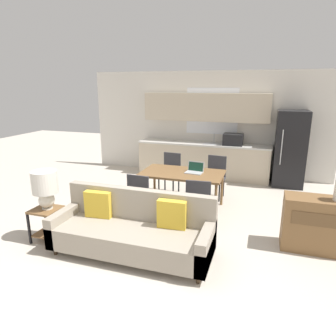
{
  "coord_description": "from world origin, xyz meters",
  "views": [
    {
      "loc": [
        1.5,
        -3.25,
        2.32
      ],
      "look_at": [
        -0.05,
        1.5,
        0.95
      ],
      "focal_mm": 32.0,
      "sensor_mm": 36.0,
      "label": 1
    }
  ],
  "objects_px": {
    "refrigerator": "(290,149)",
    "dining_chair_far_right": "(215,175)",
    "dining_table": "(182,175)",
    "dining_chair_far_left": "(170,171)",
    "dining_chair_near_right": "(199,202)",
    "side_table": "(47,219)",
    "table_lamp": "(45,186)",
    "dining_chair_near_left": "(141,196)",
    "credenza": "(319,225)",
    "laptop": "(195,170)",
    "couch": "(133,230)"
  },
  "relations": [
    {
      "from": "side_table",
      "to": "credenza",
      "type": "xyz_separation_m",
      "value": [
        3.92,
        0.97,
        0.06
      ]
    },
    {
      "from": "dining_chair_far_left",
      "to": "dining_chair_near_right",
      "type": "bearing_deg",
      "value": -53.12
    },
    {
      "from": "side_table",
      "to": "credenza",
      "type": "bearing_deg",
      "value": 13.86
    },
    {
      "from": "refrigerator",
      "to": "dining_chair_far_right",
      "type": "relative_size",
      "value": 2.01
    },
    {
      "from": "dining_chair_near_right",
      "to": "dining_chair_far_left",
      "type": "bearing_deg",
      "value": -62.75
    },
    {
      "from": "side_table",
      "to": "refrigerator",
      "type": "bearing_deg",
      "value": 47.72
    },
    {
      "from": "dining_chair_far_right",
      "to": "laptop",
      "type": "distance_m",
      "value": 0.84
    },
    {
      "from": "refrigerator",
      "to": "couch",
      "type": "distance_m",
      "value": 4.59
    },
    {
      "from": "table_lamp",
      "to": "dining_chair_near_left",
      "type": "bearing_deg",
      "value": 42.94
    },
    {
      "from": "dining_table",
      "to": "side_table",
      "type": "distance_m",
      "value": 2.51
    },
    {
      "from": "table_lamp",
      "to": "dining_chair_far_right",
      "type": "distance_m",
      "value": 3.43
    },
    {
      "from": "dining_table",
      "to": "dining_chair_near_left",
      "type": "xyz_separation_m",
      "value": [
        -0.5,
        -0.83,
        -0.18
      ]
    },
    {
      "from": "dining_chair_near_left",
      "to": "laptop",
      "type": "height_order",
      "value": "laptop"
    },
    {
      "from": "table_lamp",
      "to": "dining_chair_far_left",
      "type": "distance_m",
      "value": 2.9
    },
    {
      "from": "side_table",
      "to": "dining_chair_near_right",
      "type": "xyz_separation_m",
      "value": [
        2.14,
        1.08,
        0.14
      ]
    },
    {
      "from": "side_table",
      "to": "dining_chair_far_right",
      "type": "relative_size",
      "value": 0.58
    },
    {
      "from": "laptop",
      "to": "refrigerator",
      "type": "bearing_deg",
      "value": 54.83
    },
    {
      "from": "dining_chair_far_right",
      "to": "dining_chair_far_left",
      "type": "bearing_deg",
      "value": -172.37
    },
    {
      "from": "dining_table",
      "to": "dining_chair_far_left",
      "type": "xyz_separation_m",
      "value": [
        -0.49,
        0.78,
        -0.18
      ]
    },
    {
      "from": "table_lamp",
      "to": "dining_chair_near_left",
      "type": "xyz_separation_m",
      "value": [
        1.11,
        1.03,
        -0.39
      ]
    },
    {
      "from": "couch",
      "to": "dining_chair_far_left",
      "type": "relative_size",
      "value": 2.57
    },
    {
      "from": "refrigerator",
      "to": "table_lamp",
      "type": "relative_size",
      "value": 3.0
    },
    {
      "from": "dining_table",
      "to": "couch",
      "type": "relative_size",
      "value": 0.69
    },
    {
      "from": "dining_table",
      "to": "dining_chair_far_right",
      "type": "xyz_separation_m",
      "value": [
        0.51,
        0.81,
        -0.18
      ]
    },
    {
      "from": "dining_chair_near_left",
      "to": "dining_chair_far_left",
      "type": "bearing_deg",
      "value": -86.76
    },
    {
      "from": "dining_chair_far_left",
      "to": "credenza",
      "type": "bearing_deg",
      "value": -26.71
    },
    {
      "from": "refrigerator",
      "to": "laptop",
      "type": "xyz_separation_m",
      "value": [
        -1.81,
        -2.08,
        -0.12
      ]
    },
    {
      "from": "table_lamp",
      "to": "dining_chair_near_right",
      "type": "distance_m",
      "value": 2.4
    },
    {
      "from": "couch",
      "to": "dining_chair_near_right",
      "type": "xyz_separation_m",
      "value": [
        0.73,
        1.0,
        0.15
      ]
    },
    {
      "from": "dining_chair_far_right",
      "to": "dining_chair_near_right",
      "type": "relative_size",
      "value": 1.0
    },
    {
      "from": "couch",
      "to": "dining_chair_near_left",
      "type": "distance_m",
      "value": 1.02
    },
    {
      "from": "dining_chair_far_right",
      "to": "laptop",
      "type": "xyz_separation_m",
      "value": [
        -0.28,
        -0.73,
        0.29
      ]
    },
    {
      "from": "dining_chair_far_left",
      "to": "table_lamp",
      "type": "bearing_deg",
      "value": -108.31
    },
    {
      "from": "refrigerator",
      "to": "laptop",
      "type": "height_order",
      "value": "refrigerator"
    },
    {
      "from": "dining_chair_near_right",
      "to": "refrigerator",
      "type": "bearing_deg",
      "value": -122.32
    },
    {
      "from": "dining_table",
      "to": "dining_chair_near_right",
      "type": "distance_m",
      "value": 0.96
    },
    {
      "from": "dining_chair_near_right",
      "to": "dining_table",
      "type": "bearing_deg",
      "value": -62.69
    },
    {
      "from": "dining_table",
      "to": "dining_chair_near_left",
      "type": "height_order",
      "value": "dining_chair_near_left"
    },
    {
      "from": "side_table",
      "to": "dining_chair_far_left",
      "type": "distance_m",
      "value": 2.9
    },
    {
      "from": "side_table",
      "to": "laptop",
      "type": "height_order",
      "value": "laptop"
    },
    {
      "from": "credenza",
      "to": "laptop",
      "type": "distance_m",
      "value": 2.31
    },
    {
      "from": "side_table",
      "to": "laptop",
      "type": "bearing_deg",
      "value": 46.38
    },
    {
      "from": "dining_chair_near_left",
      "to": "laptop",
      "type": "relative_size",
      "value": 2.57
    },
    {
      "from": "dining_table",
      "to": "dining_chair_near_left",
      "type": "bearing_deg",
      "value": -121.38
    },
    {
      "from": "table_lamp",
      "to": "dining_chair_near_left",
      "type": "relative_size",
      "value": 0.67
    },
    {
      "from": "credenza",
      "to": "dining_chair_near_left",
      "type": "xyz_separation_m",
      "value": [
        -2.79,
        0.09,
        0.09
      ]
    },
    {
      "from": "credenza",
      "to": "laptop",
      "type": "relative_size",
      "value": 2.86
    },
    {
      "from": "credenza",
      "to": "refrigerator",
      "type": "bearing_deg",
      "value": 94.67
    },
    {
      "from": "credenza",
      "to": "laptop",
      "type": "bearing_deg",
      "value": 154.45
    },
    {
      "from": "dining_table",
      "to": "side_table",
      "type": "relative_size",
      "value": 3.01
    }
  ]
}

